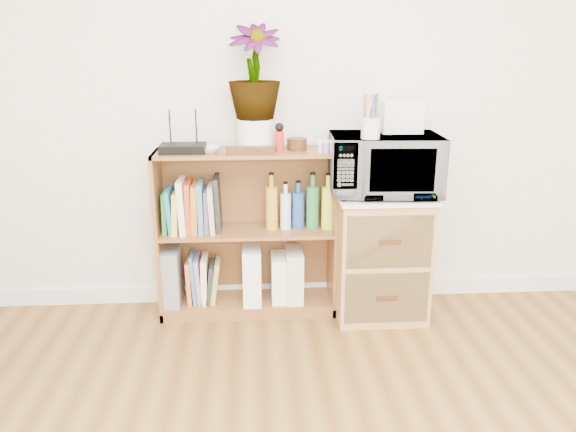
{
  "coord_description": "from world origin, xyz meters",
  "views": [
    {
      "loc": [
        -0.32,
        -0.93,
        1.5
      ],
      "look_at": [
        -0.13,
        1.95,
        0.62
      ],
      "focal_mm": 35.0,
      "sensor_mm": 36.0,
      "label": 1
    }
  ],
  "objects": [
    {
      "name": "paint_jars",
      "position": [
        0.08,
        2.01,
        0.98
      ],
      "size": [
        0.12,
        0.04,
        0.06
      ],
      "primitive_type": "cube",
      "color": "pink",
      "rests_on": "bookshelf"
    },
    {
      "name": "white_bowl",
      "position": [
        -0.55,
        2.07,
        0.97
      ],
      "size": [
        0.13,
        0.13,
        0.03
      ],
      "primitive_type": "imported",
      "color": "white",
      "rests_on": "bookshelf"
    },
    {
      "name": "potted_plant",
      "position": [
        -0.29,
        2.12,
        1.37
      ],
      "size": [
        0.28,
        0.28,
        0.49
      ],
      "primitive_type": "imported",
      "color": "#327F38",
      "rests_on": "plant_pot"
    },
    {
      "name": "small_appliance",
      "position": [
        0.5,
        2.11,
        1.13
      ],
      "size": [
        0.22,
        0.18,
        0.17
      ],
      "primitive_type": "cube",
      "color": "white",
      "rests_on": "microwave"
    },
    {
      "name": "cookbooks",
      "position": [
        -0.65,
        2.1,
        0.63
      ],
      "size": [
        0.32,
        0.2,
        0.31
      ],
      "color": "#217E33",
      "rests_on": "bookshelf"
    },
    {
      "name": "bookshelf",
      "position": [
        -0.35,
        2.1,
        0.47
      ],
      "size": [
        1.0,
        0.3,
        0.95
      ],
      "primitive_type": "cube",
      "color": "brown",
      "rests_on": "ground"
    },
    {
      "name": "magazine_holder_right",
      "position": [
        -0.08,
        2.09,
        0.22
      ],
      "size": [
        0.09,
        0.24,
        0.3
      ],
      "primitive_type": "cube",
      "color": "silver",
      "rests_on": "bookshelf"
    },
    {
      "name": "pen_cup",
      "position": [
        0.29,
        1.9,
        1.1
      ],
      "size": [
        0.1,
        0.1,
        0.11
      ],
      "primitive_type": "cylinder",
      "color": "white",
      "rests_on": "microwave"
    },
    {
      "name": "wicker_unit",
      "position": [
        0.4,
        2.02,
        0.35
      ],
      "size": [
        0.5,
        0.45,
        0.7
      ],
      "primitive_type": "cube",
      "color": "#9E7542",
      "rests_on": "ground"
    },
    {
      "name": "lower_books",
      "position": [
        -0.61,
        2.1,
        0.2
      ],
      "size": [
        0.19,
        0.19,
        0.29
      ],
      "color": "orange",
      "rests_on": "bookshelf"
    },
    {
      "name": "router",
      "position": [
        -0.68,
        2.08,
        0.97
      ],
      "size": [
        0.24,
        0.17,
        0.04
      ],
      "primitive_type": "cube",
      "color": "black",
      "rests_on": "bookshelf"
    },
    {
      "name": "trinket_box",
      "position": [
        -0.33,
        2.0,
        0.97
      ],
      "size": [
        0.25,
        0.06,
        0.04
      ],
      "primitive_type": "cube",
      "color": "#39210F",
      "rests_on": "bookshelf"
    },
    {
      "name": "wooden_bowl",
      "position": [
        -0.07,
        2.11,
        0.98
      ],
      "size": [
        0.11,
        0.11,
        0.06
      ],
      "primitive_type": "cylinder",
      "color": "#321E0D",
      "rests_on": "bookshelf"
    },
    {
      "name": "file_box",
      "position": [
        -0.79,
        2.1,
        0.24
      ],
      "size": [
        0.1,
        0.26,
        0.33
      ],
      "primitive_type": "cube",
      "color": "gray",
      "rests_on": "bookshelf"
    },
    {
      "name": "plant_pot",
      "position": [
        -0.29,
        2.12,
        1.04
      ],
      "size": [
        0.2,
        0.2,
        0.17
      ],
      "primitive_type": "cylinder",
      "color": "white",
      "rests_on": "bookshelf"
    },
    {
      "name": "magazine_holder_mid",
      "position": [
        -0.17,
        2.09,
        0.2
      ],
      "size": [
        0.08,
        0.21,
        0.27
      ],
      "primitive_type": "cube",
      "color": "white",
      "rests_on": "bookshelf"
    },
    {
      "name": "liquor_bottles",
      "position": [
        -0.01,
        2.1,
        0.65
      ],
      "size": [
        0.47,
        0.07,
        0.31
      ],
      "color": "gold",
      "rests_on": "bookshelf"
    },
    {
      "name": "skirting_board",
      "position": [
        0.0,
        2.24,
        0.05
      ],
      "size": [
        4.0,
        0.02,
        0.1
      ],
      "primitive_type": "cube",
      "color": "white",
      "rests_on": "ground"
    },
    {
      "name": "kokeshi_doll",
      "position": [
        -0.17,
        2.06,
        1.01
      ],
      "size": [
        0.05,
        0.05,
        0.11
      ],
      "primitive_type": "cylinder",
      "color": "red",
      "rests_on": "bookshelf"
    },
    {
      "name": "magazine_holder_left",
      "position": [
        -0.33,
        2.09,
        0.23
      ],
      "size": [
        0.1,
        0.26,
        0.33
      ],
      "primitive_type": "cube",
      "color": "white",
      "rests_on": "bookshelf"
    },
    {
      "name": "microwave",
      "position": [
        0.4,
        2.02,
        0.88
      ],
      "size": [
        0.6,
        0.43,
        0.32
      ],
      "primitive_type": "imported",
      "rotation": [
        0.0,
        0.0,
        -0.05
      ],
      "color": "white",
      "rests_on": "wicker_unit"
    }
  ]
}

